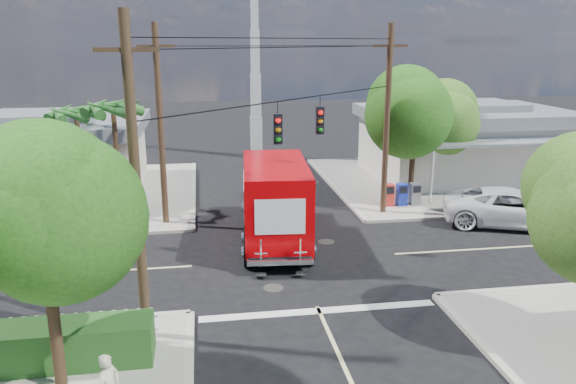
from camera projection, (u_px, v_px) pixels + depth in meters
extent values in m
plane|color=black|center=(296.00, 260.00, 21.74)|extent=(120.00, 120.00, 0.00)
cube|color=gray|center=(445.00, 180.00, 33.86)|extent=(14.00, 14.00, 0.14)
cube|color=#AFAA9B|center=(332.00, 185.00, 32.81)|extent=(0.25, 14.00, 0.14)
cube|color=#AFAA9B|center=(506.00, 215.00, 27.18)|extent=(14.00, 0.25, 0.14)
cube|color=gray|center=(63.00, 195.00, 30.57)|extent=(14.00, 14.00, 0.14)
cube|color=#AFAA9B|center=(193.00, 190.00, 31.61)|extent=(0.25, 14.00, 0.14)
cube|color=#AFAA9B|center=(26.00, 239.00, 23.89)|extent=(14.00, 0.25, 0.14)
cube|color=beige|center=(266.00, 193.00, 31.27)|extent=(0.12, 12.00, 0.01)
cube|color=beige|center=(534.00, 246.00, 23.23)|extent=(12.00, 0.12, 0.01)
cube|color=beige|center=(23.00, 276.00, 20.24)|extent=(12.00, 0.12, 0.01)
cube|color=silver|center=(319.00, 311.00, 17.63)|extent=(7.50, 0.40, 0.01)
cube|color=silver|center=(463.00, 148.00, 34.57)|extent=(11.00, 8.00, 3.40)
cube|color=slate|center=(466.00, 115.00, 34.04)|extent=(11.80, 8.80, 0.70)
cube|color=slate|center=(466.00, 106.00, 33.91)|extent=(6.05, 4.40, 0.50)
cube|color=slate|center=(507.00, 142.00, 29.59)|extent=(9.90, 1.80, 0.15)
cylinder|color=silver|center=(432.00, 175.00, 28.54)|extent=(0.12, 0.12, 2.90)
cube|color=beige|center=(48.00, 160.00, 31.41)|extent=(10.00, 8.00, 3.20)
cube|color=slate|center=(44.00, 126.00, 30.90)|extent=(10.80, 8.80, 0.70)
cube|color=slate|center=(43.00, 117.00, 30.77)|extent=(5.50, 4.40, 0.50)
cube|color=slate|center=(19.00, 159.00, 26.45)|extent=(9.00, 1.80, 0.15)
cylinder|color=silver|center=(106.00, 187.00, 26.64)|extent=(0.12, 0.12, 2.70)
cube|color=silver|center=(256.00, 137.00, 40.50)|extent=(0.80, 0.80, 3.00)
cube|color=silver|center=(256.00, 95.00, 39.72)|extent=(0.70, 0.70, 3.00)
cube|color=silver|center=(255.00, 51.00, 38.93)|extent=(0.60, 0.60, 3.00)
cube|color=silver|center=(254.00, 6.00, 38.15)|extent=(0.50, 0.50, 3.00)
cylinder|color=#422D1C|center=(54.00, 318.00, 13.02)|extent=(0.28, 0.28, 3.71)
sphere|color=#1E4616|center=(42.00, 223.00, 12.41)|extent=(3.71, 3.71, 3.71)
sphere|color=#1E4616|center=(25.00, 211.00, 12.48)|extent=(3.02, 3.02, 3.02)
sphere|color=#1E4616|center=(56.00, 231.00, 12.21)|extent=(3.25, 3.25, 3.25)
cylinder|color=#422D1C|center=(412.00, 162.00, 28.73)|extent=(0.28, 0.28, 4.10)
sphere|color=#1E4616|center=(415.00, 112.00, 28.06)|extent=(4.10, 4.10, 4.10)
sphere|color=#1E4616|center=(406.00, 107.00, 28.13)|extent=(3.33, 3.33, 3.33)
sphere|color=#1E4616|center=(424.00, 116.00, 27.86)|extent=(3.58, 3.58, 3.58)
cylinder|color=#422D1C|center=(442.00, 157.00, 31.28)|extent=(0.28, 0.28, 3.58)
sphere|color=#305D16|center=(445.00, 117.00, 30.70)|extent=(3.58, 3.58, 3.58)
sphere|color=#305D16|center=(437.00, 113.00, 30.77)|extent=(2.91, 2.91, 2.91)
sphere|color=#305D16|center=(453.00, 120.00, 30.50)|extent=(3.14, 3.14, 3.14)
cylinder|color=#422D1C|center=(117.00, 160.00, 27.08)|extent=(0.24, 0.24, 5.00)
cone|color=#266022|center=(132.00, 106.00, 26.54)|extent=(0.50, 2.06, 0.98)
cone|color=#266022|center=(127.00, 104.00, 27.16)|extent=(1.92, 1.68, 0.98)
cone|color=#266022|center=(111.00, 104.00, 27.21)|extent=(2.12, 0.95, 0.98)
cone|color=#266022|center=(96.00, 106.00, 26.66)|extent=(1.34, 2.07, 0.98)
cone|color=#266022|center=(93.00, 107.00, 25.91)|extent=(1.34, 2.07, 0.98)
cone|color=#266022|center=(105.00, 108.00, 25.54)|extent=(2.12, 0.95, 0.98)
cone|color=#266022|center=(123.00, 108.00, 25.82)|extent=(1.92, 1.68, 0.98)
cylinder|color=#422D1C|center=(81.00, 159.00, 28.27)|extent=(0.24, 0.24, 4.60)
cone|color=#266022|center=(95.00, 111.00, 27.77)|extent=(0.50, 2.06, 0.98)
cone|color=#266022|center=(90.00, 110.00, 28.40)|extent=(1.92, 1.68, 0.98)
cone|color=#266022|center=(75.00, 110.00, 28.45)|extent=(2.12, 0.95, 0.98)
cone|color=#266022|center=(60.00, 111.00, 27.89)|extent=(1.34, 2.07, 0.98)
cone|color=#266022|center=(57.00, 113.00, 27.15)|extent=(1.34, 2.07, 0.98)
cone|color=#266022|center=(68.00, 114.00, 26.77)|extent=(2.12, 0.95, 0.98)
cone|color=#266022|center=(85.00, 113.00, 27.05)|extent=(1.92, 1.68, 0.98)
cylinder|color=#473321|center=(136.00, 186.00, 14.83)|extent=(0.28, 0.28, 9.00)
cube|color=#473321|center=(126.00, 50.00, 13.92)|extent=(1.60, 0.12, 0.12)
cylinder|color=#473321|center=(387.00, 123.00, 26.30)|extent=(0.28, 0.28, 9.00)
cube|color=#473321|center=(390.00, 46.00, 25.39)|extent=(1.60, 0.12, 0.12)
cylinder|color=#473321|center=(161.00, 128.00, 24.75)|extent=(0.28, 0.28, 9.00)
cube|color=#473321|center=(156.00, 46.00, 23.84)|extent=(1.60, 0.12, 0.12)
cylinder|color=black|center=(297.00, 99.00, 20.12)|extent=(10.43, 10.43, 0.04)
cube|color=black|center=(278.00, 129.00, 19.49)|extent=(0.30, 0.24, 1.05)
sphere|color=red|center=(278.00, 120.00, 19.27)|extent=(0.20, 0.20, 0.20)
cube|color=black|center=(320.00, 120.00, 21.58)|extent=(0.30, 0.24, 1.05)
sphere|color=red|center=(321.00, 112.00, 21.36)|extent=(0.20, 0.20, 0.20)
cube|color=silver|center=(46.00, 337.00, 15.10)|extent=(5.94, 0.05, 0.08)
cube|color=silver|center=(44.00, 324.00, 15.00)|extent=(5.94, 0.05, 0.08)
cube|color=silver|center=(152.00, 325.00, 15.48)|extent=(0.09, 0.06, 1.00)
cube|color=#1F4F1A|center=(29.00, 347.00, 14.26)|extent=(6.20, 1.20, 1.10)
cube|color=red|center=(388.00, 195.00, 28.34)|extent=(0.50, 0.50, 1.10)
cube|color=#18299F|center=(402.00, 194.00, 28.44)|extent=(0.50, 0.50, 1.10)
cube|color=slate|center=(415.00, 194.00, 28.55)|extent=(0.50, 0.50, 1.10)
cube|color=black|center=(275.00, 227.00, 23.91)|extent=(2.91, 7.96, 0.25)
cube|color=#CB0106|center=(271.00, 190.00, 26.64)|extent=(2.53, 1.88, 2.20)
cube|color=black|center=(270.00, 179.00, 27.21)|extent=(2.12, 0.41, 0.95)
cube|color=silver|center=(270.00, 199.00, 27.69)|extent=(2.30, 0.30, 0.35)
cube|color=#CB0106|center=(276.00, 199.00, 22.65)|extent=(2.95, 5.98, 2.90)
cube|color=white|center=(307.00, 194.00, 22.71)|extent=(0.30, 3.59, 1.30)
cube|color=white|center=(244.00, 196.00, 22.52)|extent=(0.30, 3.59, 1.30)
cube|color=white|center=(280.00, 217.00, 19.80)|extent=(1.80, 0.16, 1.30)
cube|color=silver|center=(280.00, 262.00, 20.10)|extent=(2.41, 0.44, 0.18)
cube|color=silver|center=(261.00, 253.00, 19.82)|extent=(0.45, 0.10, 1.00)
cube|color=silver|center=(300.00, 252.00, 19.93)|extent=(0.45, 0.10, 1.00)
cylinder|color=black|center=(247.00, 208.00, 26.62)|extent=(0.41, 1.12, 1.10)
cylinder|color=black|center=(295.00, 207.00, 26.79)|extent=(0.41, 1.12, 1.10)
cylinder|color=black|center=(248.00, 252.00, 21.03)|extent=(0.41, 1.12, 1.10)
cylinder|color=black|center=(309.00, 250.00, 21.20)|extent=(0.41, 1.12, 1.10)
imported|color=silver|center=(512.00, 208.00, 25.61)|extent=(6.73, 4.86, 1.70)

